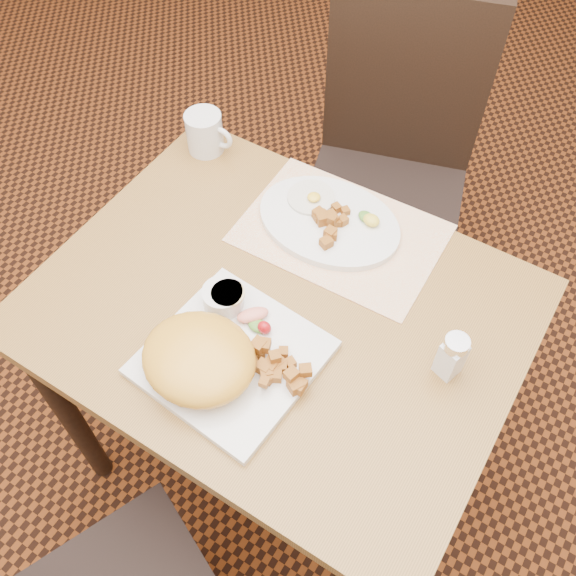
# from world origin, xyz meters

# --- Properties ---
(ground) EXTENTS (8.00, 8.00, 0.00)m
(ground) POSITION_xyz_m (0.00, 0.00, 0.00)
(ground) COLOR black
(ground) RESTS_ON ground
(table) EXTENTS (0.90, 0.70, 0.75)m
(table) POSITION_xyz_m (0.00, 0.00, 0.64)
(table) COLOR olive
(table) RESTS_ON ground
(chair_far) EXTENTS (0.53, 0.53, 0.97)m
(chair_far) POSITION_xyz_m (-0.07, 0.68, 0.54)
(chair_far) COLOR black
(chair_far) RESTS_ON ground
(placemat) EXTENTS (0.41, 0.29, 0.00)m
(placemat) POSITION_xyz_m (0.01, 0.22, 0.75)
(placemat) COLOR white
(placemat) RESTS_ON table
(plate_square) EXTENTS (0.30, 0.30, 0.02)m
(plate_square) POSITION_xyz_m (-0.00, -0.14, 0.76)
(plate_square) COLOR silver
(plate_square) RESTS_ON table
(plate_oval) EXTENTS (0.31, 0.23, 0.02)m
(plate_oval) POSITION_xyz_m (-0.02, 0.23, 0.76)
(plate_oval) COLOR silver
(plate_oval) RESTS_ON placemat
(hollandaise_mound) EXTENTS (0.20, 0.18, 0.07)m
(hollandaise_mound) POSITION_xyz_m (-0.04, -0.19, 0.80)
(hollandaise_mound) COLOR gold
(hollandaise_mound) RESTS_ON plate_square
(ramekin) EXTENTS (0.08, 0.08, 0.04)m
(ramekin) POSITION_xyz_m (-0.08, -0.06, 0.79)
(ramekin) COLOR silver
(ramekin) RESTS_ON plate_square
(garnish_sq) EXTENTS (0.08, 0.07, 0.03)m
(garnish_sq) POSITION_xyz_m (-0.01, -0.06, 0.78)
(garnish_sq) COLOR #387223
(garnish_sq) RESTS_ON plate_square
(fried_egg) EXTENTS (0.10, 0.10, 0.02)m
(fried_egg) POSITION_xyz_m (-0.08, 0.25, 0.77)
(fried_egg) COLOR white
(fried_egg) RESTS_ON plate_oval
(garnish_ov) EXTENTS (0.06, 0.04, 0.02)m
(garnish_ov) POSITION_xyz_m (0.05, 0.26, 0.78)
(garnish_ov) COLOR #387223
(garnish_ov) RESTS_ON plate_oval
(salt_shaker) EXTENTS (0.05, 0.05, 0.10)m
(salt_shaker) POSITION_xyz_m (0.33, 0.04, 0.80)
(salt_shaker) COLOR white
(salt_shaker) RESTS_ON table
(coffee_mug) EXTENTS (0.11, 0.08, 0.09)m
(coffee_mug) POSITION_xyz_m (-0.37, 0.28, 0.80)
(coffee_mug) COLOR silver
(coffee_mug) RESTS_ON table
(home_fries_sq) EXTENTS (0.12, 0.09, 0.04)m
(home_fries_sq) POSITION_xyz_m (0.08, -0.13, 0.78)
(home_fries_sq) COLOR #AB631B
(home_fries_sq) RESTS_ON plate_square
(home_fries_ov) EXTENTS (0.08, 0.12, 0.03)m
(home_fries_ov) POSITION_xyz_m (-0.01, 0.21, 0.78)
(home_fries_ov) COLOR #AB631B
(home_fries_ov) RESTS_ON plate_oval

